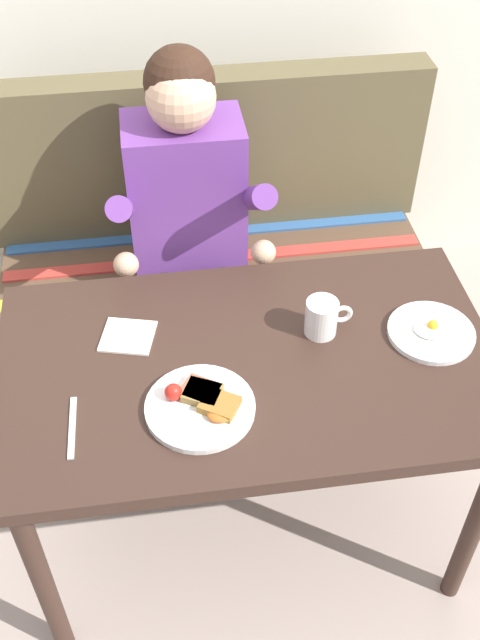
# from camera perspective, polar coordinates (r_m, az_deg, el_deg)

# --- Properties ---
(ground_plane) EXTENTS (8.00, 8.00, 0.00)m
(ground_plane) POSITION_cam_1_polar(r_m,az_deg,el_deg) (2.38, 0.53, -15.16)
(ground_plane) COLOR #AB988C
(table) EXTENTS (1.20, 0.70, 0.73)m
(table) POSITION_cam_1_polar(r_m,az_deg,el_deg) (1.85, 0.66, -4.80)
(table) COLOR #36231B
(table) RESTS_ON ground
(couch) EXTENTS (1.44, 0.56, 1.00)m
(couch) POSITION_cam_1_polar(r_m,az_deg,el_deg) (2.62, -1.92, 3.07)
(couch) COLOR brown
(couch) RESTS_ON ground
(person) EXTENTS (0.45, 0.61, 1.21)m
(person) POSITION_cam_1_polar(r_m,az_deg,el_deg) (2.22, -3.91, 7.97)
(person) COLOR #6C398E
(person) RESTS_ON ground
(plate_breakfast) EXTENTS (0.25, 0.25, 0.05)m
(plate_breakfast) POSITION_cam_1_polar(r_m,az_deg,el_deg) (1.69, -2.94, -6.43)
(plate_breakfast) COLOR white
(plate_breakfast) RESTS_ON table
(plate_eggs) EXTENTS (0.21, 0.21, 0.04)m
(plate_eggs) POSITION_cam_1_polar(r_m,az_deg,el_deg) (1.91, 14.31, -0.87)
(plate_eggs) COLOR white
(plate_eggs) RESTS_ON table
(coffee_mug) EXTENTS (0.12, 0.08, 0.10)m
(coffee_mug) POSITION_cam_1_polar(r_m,az_deg,el_deg) (1.84, 6.27, 0.25)
(coffee_mug) COLOR white
(coffee_mug) RESTS_ON table
(napkin) EXTENTS (0.15, 0.14, 0.01)m
(napkin) POSITION_cam_1_polar(r_m,az_deg,el_deg) (1.86, -8.50, -1.23)
(napkin) COLOR silver
(napkin) RESTS_ON table
(fork) EXTENTS (0.02, 0.17, 0.00)m
(fork) POSITION_cam_1_polar(r_m,az_deg,el_deg) (1.70, -12.61, -7.96)
(fork) COLOR silver
(fork) RESTS_ON table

